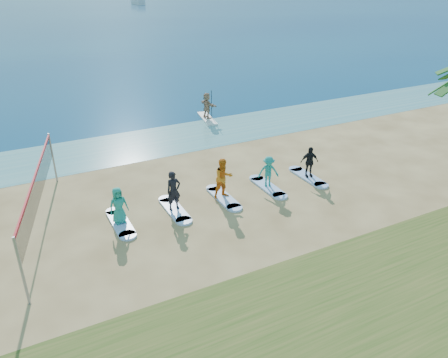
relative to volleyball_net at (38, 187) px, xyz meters
name	(u,v)px	position (x,y,z in m)	size (l,w,h in m)	color
ground	(215,230)	(6.03, -3.20, -1.90)	(600.00, 600.00, 0.00)	tan
shallow_water	(137,145)	(6.03, 7.30, -1.90)	(600.00, 600.00, 0.00)	teal
volleyball_net	(38,187)	(0.00, 0.00, 0.00)	(2.20, 8.84, 2.50)	gray
paddleboard	(207,119)	(11.83, 9.81, -1.84)	(0.70, 3.00, 0.12)	silver
paddleboarder	(207,105)	(11.83, 9.81, -0.91)	(1.63, 0.52, 1.76)	tan
boat_offshore_b	(138,4)	(39.23, 113.88, -1.90)	(2.10, 5.98, 1.63)	silver
surfboard_0	(121,223)	(2.77, -0.99, -1.86)	(0.70, 2.20, 0.09)	#A4C4FF
student_0	(118,205)	(2.77, -0.99, -1.03)	(0.77, 0.50, 1.57)	#1D8C7B
surfboard_1	(175,210)	(5.15, -0.99, -1.86)	(0.70, 2.20, 0.09)	#A4C4FF
student_1	(174,191)	(5.15, -0.99, -0.94)	(0.64, 0.42, 1.75)	black
surfboard_2	(224,198)	(7.54, -0.99, -1.86)	(0.70, 2.20, 0.09)	#A4C4FF
student_2	(223,178)	(7.54, -0.99, -0.88)	(0.91, 0.71, 1.87)	orange
surfboard_3	(268,187)	(9.93, -0.99, -1.86)	(0.70, 2.20, 0.09)	#A4C4FF
student_3	(268,172)	(9.93, -0.99, -1.05)	(0.98, 0.57, 1.52)	teal
surfboard_4	(308,177)	(12.32, -0.99, -1.86)	(0.70, 2.20, 0.09)	#A4C4FF
student_4	(309,162)	(12.32, -0.99, -1.03)	(0.92, 0.38, 1.57)	black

